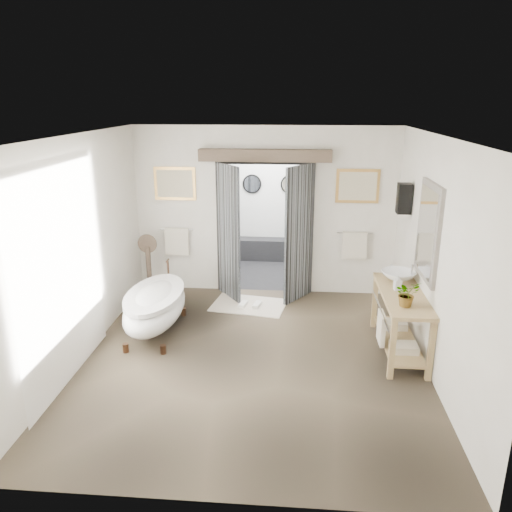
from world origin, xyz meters
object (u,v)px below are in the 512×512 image
clawfoot_tub (155,306)px  rug (249,305)px  vanity (399,317)px  basin (398,277)px

clawfoot_tub → rug: bearing=41.3°
clawfoot_tub → vanity: bearing=-4.7°
rug → clawfoot_tub: bearing=-138.7°
vanity → basin: 0.60m
clawfoot_tub → basin: 3.51m
clawfoot_tub → basin: (3.47, 0.14, 0.51)m
clawfoot_tub → basin: bearing=2.3°
clawfoot_tub → rug: clawfoot_tub is taller
clawfoot_tub → vanity: clawfoot_tub is taller
vanity → rug: bearing=147.2°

